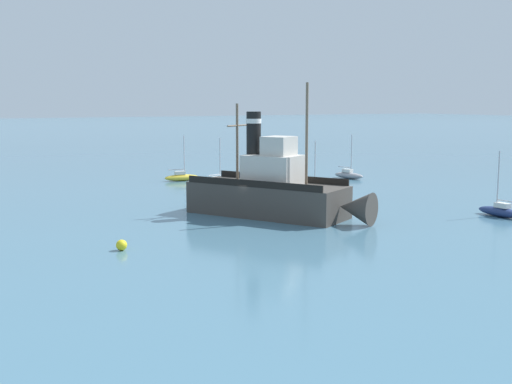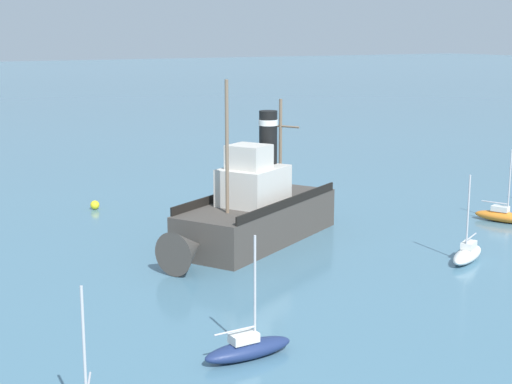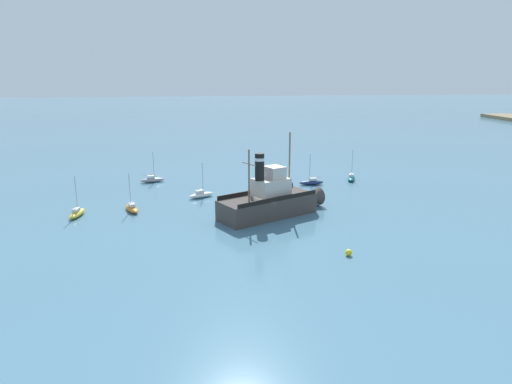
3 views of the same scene
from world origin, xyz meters
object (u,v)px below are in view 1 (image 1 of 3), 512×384
sailboat_grey (349,175)px  sailboat_navy (500,211)px  sailboat_orange (218,182)px  mooring_buoy (122,245)px  old_tugboat (274,192)px  sailboat_yellow (182,177)px  sailboat_white (312,189)px

sailboat_grey → sailboat_navy: bearing=79.3°
sailboat_orange → mooring_buoy: 28.23m
old_tugboat → sailboat_grey: size_ratio=2.91×
sailboat_orange → sailboat_yellow: 6.40m
sailboat_orange → sailboat_grey: (-15.71, 0.94, 0.00)m
sailboat_orange → sailboat_grey: same height
sailboat_grey → sailboat_white: size_ratio=1.00×
sailboat_orange → sailboat_grey: bearing=176.6°
sailboat_navy → sailboat_grey: same height
old_tugboat → sailboat_yellow: size_ratio=2.91×
sailboat_yellow → sailboat_white: (-6.92, 14.87, 0.00)m
sailboat_orange → sailboat_navy: same height
sailboat_orange → sailboat_yellow: same height
sailboat_navy → sailboat_yellow: same height
sailboat_navy → sailboat_white: same height
old_tugboat → sailboat_orange: (-3.61, -17.13, -1.40)m
old_tugboat → sailboat_white: size_ratio=2.91×
old_tugboat → sailboat_white: 12.58m
sailboat_navy → sailboat_grey: (-4.65, -24.63, 0.00)m
sailboat_grey → old_tugboat: bearing=40.0°
sailboat_navy → sailboat_yellow: 34.16m
sailboat_white → sailboat_navy: bearing=108.0°
sailboat_yellow → mooring_buoy: bearing=61.3°
sailboat_navy → sailboat_grey: 25.06m
sailboat_orange → sailboat_yellow: (1.37, -6.26, 0.00)m
sailboat_yellow → sailboat_white: bearing=114.9°
mooring_buoy → sailboat_navy: bearing=173.7°
sailboat_yellow → sailboat_white: size_ratio=1.00×
sailboat_orange → old_tugboat: bearing=78.1°
sailboat_navy → mooring_buoy: 28.31m
sailboat_orange → sailboat_grey: size_ratio=1.00×
old_tugboat → mooring_buoy: size_ratio=22.20×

